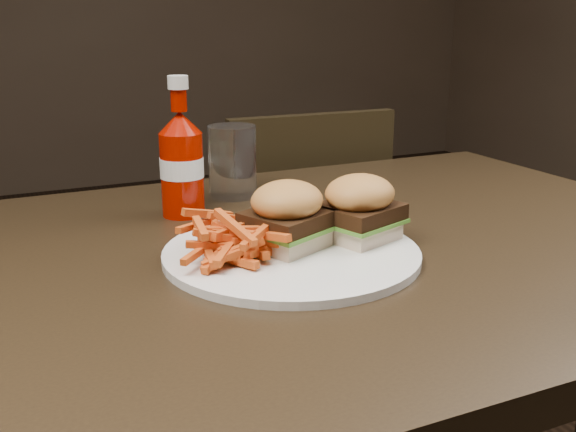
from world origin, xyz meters
name	(u,v)px	position (x,y,z in m)	size (l,w,h in m)	color
dining_table	(299,259)	(0.00, 0.00, 0.73)	(1.20, 0.80, 0.04)	black
chair_far	(280,275)	(0.26, 0.64, 0.43)	(0.39, 0.39, 0.04)	black
plate	(291,253)	(-0.03, -0.04, 0.76)	(0.32, 0.32, 0.01)	white
sandwich_half_a	(287,239)	(-0.03, -0.03, 0.77)	(0.08, 0.08, 0.02)	beige
sandwich_half_b	(359,231)	(0.07, -0.04, 0.77)	(0.08, 0.08, 0.02)	beige
fries_pile	(233,239)	(-0.10, -0.03, 0.78)	(0.11, 0.11, 0.05)	#D75719
ketchup_bottle	(182,176)	(-0.10, 0.19, 0.81)	(0.06, 0.06, 0.13)	#970D00
tumbler	(232,163)	(0.01, 0.26, 0.81)	(0.08, 0.08, 0.12)	white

